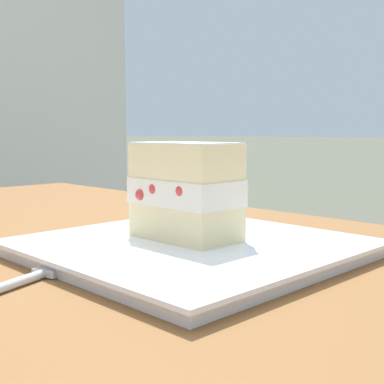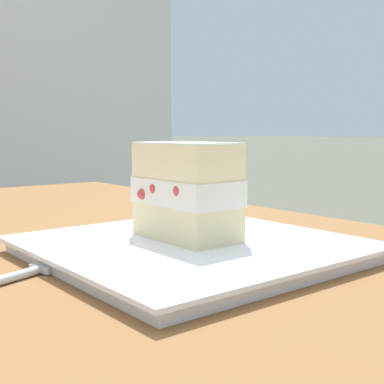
{
  "view_description": "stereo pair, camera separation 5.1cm",
  "coord_description": "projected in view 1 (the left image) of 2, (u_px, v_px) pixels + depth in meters",
  "views": [
    {
      "loc": [
        -0.53,
        0.14,
        0.83
      ],
      "look_at": [
        -0.17,
        -0.21,
        0.77
      ],
      "focal_mm": 48.78,
      "sensor_mm": 36.0,
      "label": 1
    },
    {
      "loc": [
        -0.56,
        0.11,
        0.83
      ],
      "look_at": [
        -0.17,
        -0.21,
        0.77
      ],
      "focal_mm": 48.78,
      "sensor_mm": 36.0,
      "label": 2
    }
  ],
  "objects": [
    {
      "name": "dessert_plate",
      "position": [
        192.0,
        248.0,
        0.51
      ],
      "size": [
        0.29,
        0.29,
        0.02
      ],
      "color": "white",
      "rests_on": "patio_table"
    },
    {
      "name": "cake_slice",
      "position": [
        185.0,
        191.0,
        0.52
      ],
      "size": [
        0.11,
        0.07,
        0.1
      ],
      "color": "beige",
      "rests_on": "dessert_plate"
    },
    {
      "name": "dessert_fork",
      "position": [
        3.0,
        287.0,
        0.4
      ],
      "size": [
        0.07,
        0.17,
        0.01
      ],
      "color": "silver",
      "rests_on": "patio_table"
    }
  ]
}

